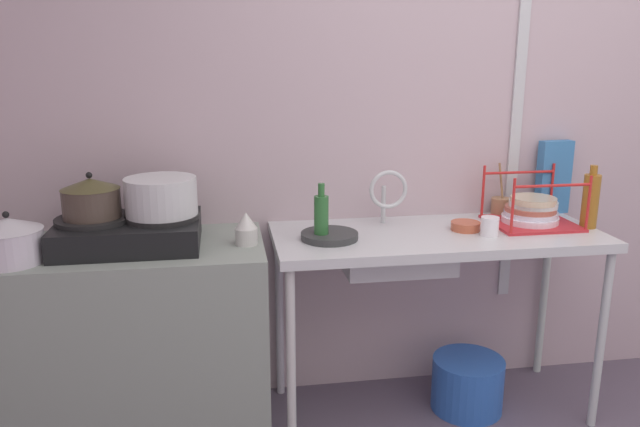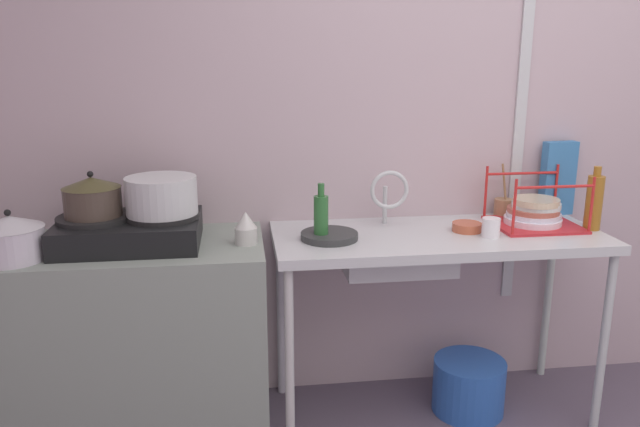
{
  "view_description": "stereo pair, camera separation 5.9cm",
  "coord_description": "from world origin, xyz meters",
  "px_view_note": "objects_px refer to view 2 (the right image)",
  "views": [
    {
      "loc": [
        -1.18,
        -1.02,
        1.55
      ],
      "look_at": [
        -0.8,
        1.36,
        0.93
      ],
      "focal_mm": 34.72,
      "sensor_mm": 36.0,
      "label": 1
    },
    {
      "loc": [
        -1.12,
        -1.03,
        1.55
      ],
      "look_at": [
        -0.8,
        1.36,
        0.93
      ],
      "focal_mm": 34.72,
      "sensor_mm": 36.0,
      "label": 2
    }
  ],
  "objects_px": {
    "dish_rack": "(534,213)",
    "cereal_box": "(558,178)",
    "stove": "(130,230)",
    "small_bowl_on_drainboard": "(467,227)",
    "cup_by_rack": "(491,228)",
    "pot_beside_stove": "(11,238)",
    "pot_on_right_burner": "(161,195)",
    "faucet": "(389,192)",
    "bucket_on_floor": "(469,386)",
    "bottle_by_rack": "(594,202)",
    "pot_on_left_burner": "(92,196)",
    "frying_pan": "(329,236)",
    "percolator": "(246,228)",
    "sink_basin": "(396,252)",
    "bottle_by_sink": "(321,217)",
    "utensil_jar": "(503,207)"
  },
  "relations": [
    {
      "from": "pot_on_right_burner",
      "to": "bottle_by_rack",
      "type": "bearing_deg",
      "value": -1.08
    },
    {
      "from": "percolator",
      "to": "faucet",
      "type": "distance_m",
      "value": 0.64
    },
    {
      "from": "faucet",
      "to": "dish_rack",
      "type": "xyz_separation_m",
      "value": [
        0.63,
        -0.06,
        -0.1
      ]
    },
    {
      "from": "pot_beside_stove",
      "to": "pot_on_left_burner",
      "type": "bearing_deg",
      "value": 27.21
    },
    {
      "from": "faucet",
      "to": "cup_by_rack",
      "type": "distance_m",
      "value": 0.44
    },
    {
      "from": "pot_on_left_burner",
      "to": "sink_basin",
      "type": "height_order",
      "value": "pot_on_left_burner"
    },
    {
      "from": "dish_rack",
      "to": "cereal_box",
      "type": "distance_m",
      "value": 0.29
    },
    {
      "from": "pot_on_left_burner",
      "to": "frying_pan",
      "type": "bearing_deg",
      "value": -1.83
    },
    {
      "from": "faucet",
      "to": "bucket_on_floor",
      "type": "height_order",
      "value": "faucet"
    },
    {
      "from": "small_bowl_on_drainboard",
      "to": "bucket_on_floor",
      "type": "bearing_deg",
      "value": -42.3
    },
    {
      "from": "stove",
      "to": "pot_on_left_burner",
      "type": "relative_size",
      "value": 2.47
    },
    {
      "from": "bottle_by_sink",
      "to": "cereal_box",
      "type": "distance_m",
      "value": 1.17
    },
    {
      "from": "percolator",
      "to": "small_bowl_on_drainboard",
      "type": "bearing_deg",
      "value": 3.55
    },
    {
      "from": "pot_on_right_burner",
      "to": "percolator",
      "type": "distance_m",
      "value": 0.35
    },
    {
      "from": "pot_on_right_burner",
      "to": "faucet",
      "type": "height_order",
      "value": "pot_on_right_burner"
    },
    {
      "from": "small_bowl_on_drainboard",
      "to": "bottle_by_rack",
      "type": "bearing_deg",
      "value": -4.52
    },
    {
      "from": "pot_on_left_burner",
      "to": "pot_on_right_burner",
      "type": "relative_size",
      "value": 0.8
    },
    {
      "from": "pot_on_right_burner",
      "to": "cereal_box",
      "type": "height_order",
      "value": "cereal_box"
    },
    {
      "from": "faucet",
      "to": "bottle_by_sink",
      "type": "bearing_deg",
      "value": -154.0
    },
    {
      "from": "pot_on_left_burner",
      "to": "sink_basin",
      "type": "xyz_separation_m",
      "value": [
        1.2,
        -0.0,
        -0.27
      ]
    },
    {
      "from": "cereal_box",
      "to": "faucet",
      "type": "bearing_deg",
      "value": -178.17
    },
    {
      "from": "bottle_by_rack",
      "to": "cup_by_rack",
      "type": "bearing_deg",
      "value": -173.72
    },
    {
      "from": "bottle_by_sink",
      "to": "cup_by_rack",
      "type": "bearing_deg",
      "value": -3.85
    },
    {
      "from": "small_bowl_on_drainboard",
      "to": "bucket_on_floor",
      "type": "xyz_separation_m",
      "value": [
        0.04,
        -0.04,
        -0.73
      ]
    },
    {
      "from": "pot_beside_stove",
      "to": "faucet",
      "type": "distance_m",
      "value": 1.47
    },
    {
      "from": "cereal_box",
      "to": "pot_beside_stove",
      "type": "bearing_deg",
      "value": -177.13
    },
    {
      "from": "stove",
      "to": "small_bowl_on_drainboard",
      "type": "relative_size",
      "value": 4.39
    },
    {
      "from": "faucet",
      "to": "bottle_by_rack",
      "type": "height_order",
      "value": "bottle_by_rack"
    },
    {
      "from": "sink_basin",
      "to": "frying_pan",
      "type": "bearing_deg",
      "value": -174.86
    },
    {
      "from": "cereal_box",
      "to": "frying_pan",
      "type": "bearing_deg",
      "value": -173.01
    },
    {
      "from": "frying_pan",
      "to": "bottle_by_sink",
      "type": "xyz_separation_m",
      "value": [
        -0.03,
        -0.01,
        0.08
      ]
    },
    {
      "from": "faucet",
      "to": "pot_on_left_burner",
      "type": "bearing_deg",
      "value": -174.55
    },
    {
      "from": "pot_on_left_burner",
      "to": "pot_beside_stove",
      "type": "distance_m",
      "value": 0.32
    },
    {
      "from": "frying_pan",
      "to": "utensil_jar",
      "type": "bearing_deg",
      "value": 16.25
    },
    {
      "from": "pot_beside_stove",
      "to": "cereal_box",
      "type": "relative_size",
      "value": 0.7
    },
    {
      "from": "faucet",
      "to": "cereal_box",
      "type": "bearing_deg",
      "value": 8.09
    },
    {
      "from": "utensil_jar",
      "to": "bucket_on_floor",
      "type": "bearing_deg",
      "value": -130.8
    },
    {
      "from": "small_bowl_on_drainboard",
      "to": "utensil_jar",
      "type": "distance_m",
      "value": 0.33
    },
    {
      "from": "pot_on_left_burner",
      "to": "cereal_box",
      "type": "relative_size",
      "value": 0.64
    },
    {
      "from": "faucet",
      "to": "frying_pan",
      "type": "bearing_deg",
      "value": -152.8
    },
    {
      "from": "cup_by_rack",
      "to": "pot_beside_stove",
      "type": "bearing_deg",
      "value": -178.43
    },
    {
      "from": "pot_beside_stove",
      "to": "bucket_on_floor",
      "type": "height_order",
      "value": "pot_beside_stove"
    },
    {
      "from": "percolator",
      "to": "bottle_by_sink",
      "type": "xyz_separation_m",
      "value": [
        0.3,
        0.01,
        0.03
      ]
    },
    {
      "from": "pot_beside_stove",
      "to": "dish_rack",
      "type": "distance_m",
      "value": 2.09
    },
    {
      "from": "sink_basin",
      "to": "frying_pan",
      "type": "distance_m",
      "value": 0.3
    },
    {
      "from": "cup_by_rack",
      "to": "pot_on_left_burner",
      "type": "bearing_deg",
      "value": 176.88
    },
    {
      "from": "percolator",
      "to": "sink_basin",
      "type": "distance_m",
      "value": 0.63
    },
    {
      "from": "stove",
      "to": "bottle_by_rack",
      "type": "xyz_separation_m",
      "value": [
        1.91,
        -0.03,
        0.06
      ]
    },
    {
      "from": "stove",
      "to": "cup_by_rack",
      "type": "distance_m",
      "value": 1.44
    },
    {
      "from": "pot_on_left_burner",
      "to": "pot_beside_stove",
      "type": "relative_size",
      "value": 0.92
    }
  ]
}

